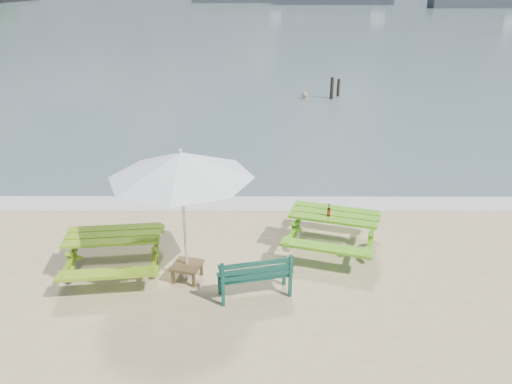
{
  "coord_description": "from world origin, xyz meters",
  "views": [
    {
      "loc": [
        0.11,
        -6.75,
        5.13
      ],
      "look_at": [
        0.07,
        3.0,
        1.0
      ],
      "focal_mm": 35.0,
      "sensor_mm": 36.0,
      "label": 1
    }
  ],
  "objects_px": {
    "side_table": "(187,271)",
    "picnic_table_left": "(115,254)",
    "beer_bottle": "(329,212)",
    "patio_umbrella": "(181,165)",
    "swimmer": "(304,109)",
    "picnic_table_right": "(333,232)",
    "park_bench": "(255,283)"
  },
  "relations": [
    {
      "from": "picnic_table_left",
      "to": "patio_umbrella",
      "type": "relative_size",
      "value": 0.69
    },
    {
      "from": "beer_bottle",
      "to": "swimmer",
      "type": "bearing_deg",
      "value": 86.89
    },
    {
      "from": "park_bench",
      "to": "picnic_table_left",
      "type": "bearing_deg",
      "value": 164.59
    },
    {
      "from": "park_bench",
      "to": "side_table",
      "type": "height_order",
      "value": "park_bench"
    },
    {
      "from": "picnic_table_right",
      "to": "beer_bottle",
      "type": "bearing_deg",
      "value": -135.49
    },
    {
      "from": "picnic_table_right",
      "to": "side_table",
      "type": "relative_size",
      "value": 3.88
    },
    {
      "from": "side_table",
      "to": "beer_bottle",
      "type": "distance_m",
      "value": 2.98
    },
    {
      "from": "beer_bottle",
      "to": "park_bench",
      "type": "bearing_deg",
      "value": -134.54
    },
    {
      "from": "park_bench",
      "to": "patio_umbrella",
      "type": "distance_m",
      "value": 2.43
    },
    {
      "from": "picnic_table_right",
      "to": "side_table",
      "type": "height_order",
      "value": "picnic_table_right"
    },
    {
      "from": "side_table",
      "to": "park_bench",
      "type": "bearing_deg",
      "value": -21.11
    },
    {
      "from": "picnic_table_right",
      "to": "park_bench",
      "type": "xyz_separation_m",
      "value": [
        -1.6,
        -1.62,
        -0.16
      ]
    },
    {
      "from": "picnic_table_left",
      "to": "beer_bottle",
      "type": "distance_m",
      "value": 4.19
    },
    {
      "from": "side_table",
      "to": "patio_umbrella",
      "type": "height_order",
      "value": "patio_umbrella"
    },
    {
      "from": "beer_bottle",
      "to": "picnic_table_right",
      "type": "bearing_deg",
      "value": 44.51
    },
    {
      "from": "picnic_table_left",
      "to": "beer_bottle",
      "type": "bearing_deg",
      "value": 10.52
    },
    {
      "from": "picnic_table_left",
      "to": "beer_bottle",
      "type": "relative_size",
      "value": 8.02
    },
    {
      "from": "side_table",
      "to": "beer_bottle",
      "type": "bearing_deg",
      "value": 20.23
    },
    {
      "from": "side_table",
      "to": "picnic_table_right",
      "type": "bearing_deg",
      "value": 21.71
    },
    {
      "from": "patio_umbrella",
      "to": "park_bench",
      "type": "bearing_deg",
      "value": -21.11
    },
    {
      "from": "picnic_table_right",
      "to": "beer_bottle",
      "type": "relative_size",
      "value": 9.02
    },
    {
      "from": "side_table",
      "to": "patio_umbrella",
      "type": "distance_m",
      "value": 2.09
    },
    {
      "from": "picnic_table_left",
      "to": "park_bench",
      "type": "distance_m",
      "value": 2.73
    },
    {
      "from": "beer_bottle",
      "to": "picnic_table_left",
      "type": "bearing_deg",
      "value": -169.48
    },
    {
      "from": "picnic_table_right",
      "to": "park_bench",
      "type": "bearing_deg",
      "value": -134.63
    },
    {
      "from": "patio_umbrella",
      "to": "picnic_table_left",
      "type": "bearing_deg",
      "value": 170.07
    },
    {
      "from": "side_table",
      "to": "picnic_table_left",
      "type": "bearing_deg",
      "value": 170.07
    },
    {
      "from": "picnic_table_right",
      "to": "beer_bottle",
      "type": "xyz_separation_m",
      "value": [
        -0.14,
        -0.14,
        0.52
      ]
    },
    {
      "from": "picnic_table_left",
      "to": "park_bench",
      "type": "bearing_deg",
      "value": -15.41
    },
    {
      "from": "picnic_table_left",
      "to": "patio_umbrella",
      "type": "distance_m",
      "value": 2.33
    },
    {
      "from": "side_table",
      "to": "beer_bottle",
      "type": "height_order",
      "value": "beer_bottle"
    },
    {
      "from": "side_table",
      "to": "swimmer",
      "type": "height_order",
      "value": "swimmer"
    }
  ]
}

